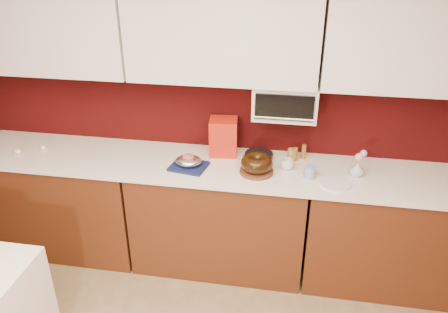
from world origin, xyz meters
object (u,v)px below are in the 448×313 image
foil_ham_nest (188,161)px  pandoro_box (223,137)px  flower_vase (357,169)px  bundt_cake (257,163)px  blue_jar (310,172)px  toaster_oven (285,100)px  coffee_mug (287,163)px

foil_ham_nest → pandoro_box: (0.21, 0.27, 0.09)m
flower_vase → pandoro_box: bearing=168.9°
bundt_cake → blue_jar: bundt_cake is taller
bundt_cake → pandoro_box: size_ratio=0.80×
toaster_oven → pandoro_box: toaster_oven is taller
foil_ham_nest → pandoro_box: 0.36m
toaster_oven → pandoro_box: size_ratio=1.58×
pandoro_box → flower_vase: 1.01m
foil_ham_nest → pandoro_box: size_ratio=0.67×
pandoro_box → blue_jar: pandoro_box is taller
foil_ham_nest → flower_vase: flower_vase is taller
foil_ham_nest → flower_vase: 1.20m
foil_ham_nest → flower_vase: size_ratio=1.68×
blue_jar → flower_vase: 0.34m
bundt_cake → pandoro_box: pandoro_box is taller
foil_ham_nest → blue_jar: (0.87, -0.00, -0.01)m
bundt_cake → blue_jar: (0.37, -0.01, -0.03)m
coffee_mug → flower_vase: bearing=-2.2°
coffee_mug → blue_jar: same height
pandoro_box → coffee_mug: 0.54m
toaster_oven → bundt_cake: toaster_oven is taller
coffee_mug → toaster_oven: bearing=107.5°
bundt_cake → flower_vase: bundt_cake is taller
bundt_cake → coffee_mug: size_ratio=2.52×
toaster_oven → pandoro_box: (-0.45, 0.02, -0.33)m
bundt_cake → coffee_mug: bundt_cake is taller
toaster_oven → bundt_cake: (-0.17, -0.25, -0.39)m
blue_jar → pandoro_box: bearing=157.3°
bundt_cake → pandoro_box: (-0.29, 0.27, 0.06)m
bundt_cake → blue_jar: 0.38m
foil_ham_nest → coffee_mug: bearing=8.0°
coffee_mug → flower_vase: size_ratio=0.80×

